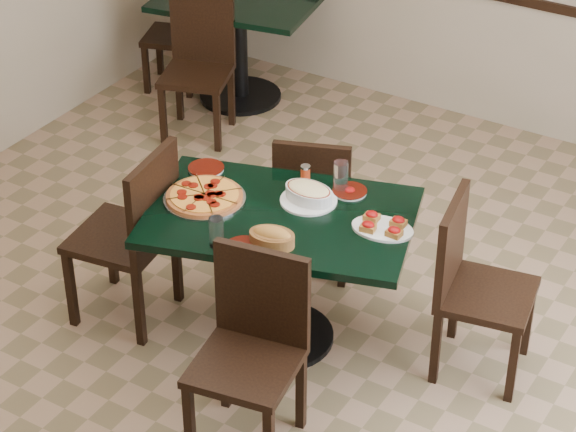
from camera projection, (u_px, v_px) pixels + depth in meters
The scene contains 20 objects.
floor at pixel (269, 341), 5.66m from camera, with size 5.50×5.50×0.00m, color #81634A.
main_table at pixel (280, 246), 5.37m from camera, with size 1.43×1.13×0.75m.
back_table at pixel (239, 29), 7.61m from camera, with size 1.17×0.93×0.75m.
chair_far at pixel (314, 198), 5.89m from camera, with size 0.52×0.52×0.86m.
chair_near at pixel (253, 341), 4.85m from camera, with size 0.50×0.50×0.93m.
chair_right at pixel (471, 279), 5.24m from camera, with size 0.50×0.50×0.91m.
chair_left at pixel (136, 228), 5.53m from camera, with size 0.51×0.51×0.97m.
back_chair_near at pixel (199, 59), 7.24m from camera, with size 0.54×0.54×0.90m.
back_chair_left at pixel (182, 29), 7.81m from camera, with size 0.47×0.47×0.79m.
pepperoni_pizza at pixel (205, 196), 5.37m from camera, with size 0.40×0.40×0.04m.
lasagna_casserole at pixel (309, 193), 5.34m from camera, with size 0.28×0.28×0.09m.
bread_basket at pixel (272, 237), 5.04m from camera, with size 0.24×0.19×0.09m.
bruschetta_platter at pixel (383, 226), 5.14m from camera, with size 0.32×0.24×0.05m.
side_plate_near at pixel (244, 247), 5.03m from camera, with size 0.17×0.17×0.02m.
side_plate_far_r at pixel (350, 191), 5.42m from camera, with size 0.17×0.17×0.03m.
side_plate_far_l at pixel (206, 168), 5.60m from camera, with size 0.18×0.18×0.02m.
napkin_setting at pixel (243, 249), 5.03m from camera, with size 0.21×0.21×0.01m.
water_glass_a at pixel (341, 176), 5.41m from camera, with size 0.07×0.07×0.15m, color white.
water_glass_b at pixel (216, 232), 5.01m from camera, with size 0.07×0.07×0.14m, color white.
pepper_shaker at pixel (305, 173), 5.50m from camera, with size 0.05×0.05×0.08m.
Camera 1 is at (2.37, -3.69, 3.63)m, focal length 70.00 mm.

